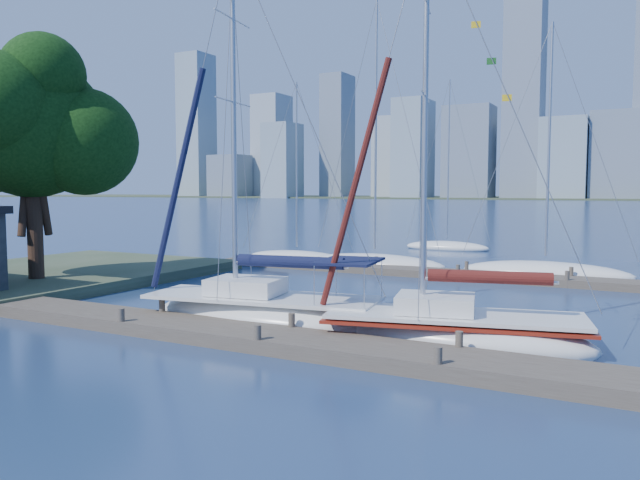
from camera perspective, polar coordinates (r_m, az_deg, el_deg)
The scene contains 11 objects.
ground at distance 17.90m, azimuth -4.09°, elevation -9.72°, with size 700.00×700.00×0.00m, color #182A4D.
near_dock at distance 17.85m, azimuth -4.09°, elevation -9.09°, with size 26.00×2.00×0.40m, color #473D34.
far_dock at distance 31.81m, azimuth 14.62°, elevation -3.22°, with size 30.00×1.80×0.36m, color #473D34.
far_shore at distance 334.84m, azimuth 26.45°, elevation 3.36°, with size 800.00×100.00×1.50m, color #38472D.
tree at distance 30.34m, azimuth -24.90°, elevation 9.69°, with size 8.44×7.69×10.98m.
sailboat_navy at distance 20.55m, azimuth -5.32°, elevation -4.95°, with size 8.57×3.93×13.01m.
sailboat_maroon at distance 18.23m, azimuth 12.15°, elevation -6.24°, with size 8.12×4.22×12.60m.
bg_boat_0 at distance 38.57m, azimuth -2.12°, elevation -1.64°, with size 7.24×3.89×11.26m.
bg_boat_1 at distance 35.56m, azimuth 5.04°, elevation -2.09°, with size 8.59×3.95×15.26m.
bg_boat_3 at distance 33.40m, azimuth 19.91°, elevation -2.80°, with size 8.50×3.12×13.00m.
bg_boat_6 at distance 47.17m, azimuth 11.53°, elevation -0.58°, with size 6.27×1.97×12.73m.
Camera 1 is at (9.23, -14.69, 4.42)m, focal length 35.00 mm.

